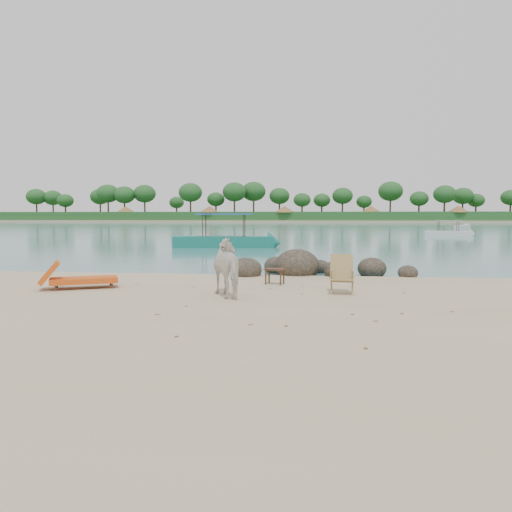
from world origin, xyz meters
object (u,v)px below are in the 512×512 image
(boulders, at_px, (306,268))
(side_table, at_px, (275,277))
(cow, at_px, (231,268))
(lounge_chair, at_px, (84,277))
(boat_near, at_px, (224,219))
(deck_chair, at_px, (342,276))

(boulders, distance_m, side_table, 2.93)
(cow, xyz_separation_m, lounge_chair, (-4.29, 0.78, -0.39))
(boulders, bearing_deg, boat_near, 110.67)
(deck_chair, bearing_deg, boulders, 106.69)
(lounge_chair, height_order, boat_near, boat_near)
(cow, height_order, deck_chair, cow)
(lounge_chair, bearing_deg, deck_chair, -27.45)
(lounge_chair, relative_size, boat_near, 0.30)
(boulders, height_order, deck_chair, deck_chair)
(side_table, bearing_deg, deck_chair, -25.10)
(cow, relative_size, lounge_chair, 0.77)
(side_table, xyz_separation_m, lounge_chair, (-5.21, -1.43, 0.10))
(side_table, height_order, boat_near, boat_near)
(side_table, bearing_deg, boat_near, 120.66)
(lounge_chair, xyz_separation_m, deck_chair, (7.08, -0.18, 0.17))
(deck_chair, bearing_deg, lounge_chair, -177.88)
(cow, relative_size, boat_near, 0.23)
(side_table, xyz_separation_m, deck_chair, (1.87, -1.60, 0.27))
(cow, bearing_deg, lounge_chair, -39.72)
(side_table, bearing_deg, boulders, 88.84)
(boulders, xyz_separation_m, boat_near, (-5.68, 15.05, 1.58))
(boulders, bearing_deg, side_table, -106.66)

